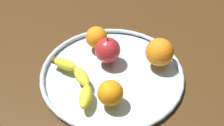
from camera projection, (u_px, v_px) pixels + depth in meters
The scene contains 7 objects.
ground_plane at pixel (112, 81), 81.44cm from camera, with size 156.66×156.66×4.00cm, color #412913.
fruit_bowl at pixel (112, 73), 79.43cm from camera, with size 39.05×39.05×1.80cm.
banana at pixel (76, 78), 74.92cm from camera, with size 20.22×9.78×3.02cm.
apple at pixel (108, 50), 79.72cm from camera, with size 7.11×7.11×7.91cm.
orange_center at pixel (96, 37), 84.42cm from camera, with size 6.35×6.35×6.35cm, color orange.
orange_back_left at pixel (159, 52), 78.70cm from camera, with size 7.69×7.69×7.69cm, color orange.
orange_back_right at pixel (110, 93), 69.06cm from camera, with size 6.28×6.28×6.28cm, color orange.
Camera 1 is at (-53.88, 14.26, 57.58)cm, focal length 46.67 mm.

